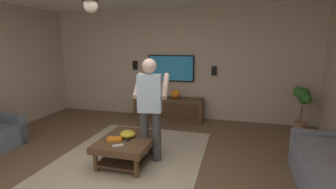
{
  "coord_description": "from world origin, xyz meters",
  "views": [
    {
      "loc": [
        -2.92,
        -1.45,
        1.86
      ],
      "look_at": [
        1.26,
        -0.31,
        0.97
      ],
      "focal_mm": 26.79,
      "sensor_mm": 36.0,
      "label": 1
    }
  ],
  "objects": [
    {
      "name": "wall_back_tv",
      "position": [
        3.22,
        0.0,
        1.34
      ],
      "size": [
        0.1,
        6.75,
        2.68
      ],
      "primitive_type": "cube",
      "color": "#BCA893",
      "rests_on": "ground"
    },
    {
      "name": "bowl",
      "position": [
        0.53,
        0.15,
        0.45
      ],
      "size": [
        0.24,
        0.24,
        0.11
      ],
      "primitive_type": "ellipsoid",
      "color": "gold",
      "rests_on": "coffee_table"
    },
    {
      "name": "person_standing",
      "position": [
        0.66,
        -0.19,
        0.93
      ],
      "size": [
        0.59,
        0.6,
        1.64
      ],
      "rotation": [
        0.0,
        0.0,
        0.16
      ],
      "color": "#3F3F3F",
      "rests_on": "ground"
    },
    {
      "name": "book",
      "position": [
        0.37,
        0.3,
        0.42
      ],
      "size": [
        0.22,
        0.26,
        0.04
      ],
      "primitive_type": "cube",
      "rotation": [
        0.0,
        0.0,
        1.91
      ],
      "color": "orange",
      "rests_on": "coffee_table"
    },
    {
      "name": "wall_speaker_right",
      "position": [
        3.14,
        1.08,
        1.3
      ],
      "size": [
        0.06,
        0.12,
        0.22
      ],
      "primitive_type": "cube",
      "color": "black"
    },
    {
      "name": "coffee_table",
      "position": [
        0.49,
        0.14,
        0.3
      ],
      "size": [
        1.0,
        0.8,
        0.4
      ],
      "color": "#513823",
      "rests_on": "ground"
    },
    {
      "name": "ceiling_fan",
      "position": [
        -0.22,
        0.22,
        2.36
      ],
      "size": [
        1.17,
        1.14,
        0.46
      ],
      "color": "#4C3828"
    },
    {
      "name": "wall_speaker_left",
      "position": [
        3.14,
        -0.94,
        1.22
      ],
      "size": [
        0.06,
        0.12,
        0.22
      ],
      "primitive_type": "cube",
      "color": "black"
    },
    {
      "name": "potted_plant_tall",
      "position": [
        2.75,
        -2.82,
        0.64
      ],
      "size": [
        0.43,
        0.33,
        0.97
      ],
      "color": "#9E6B4C",
      "rests_on": "ground"
    },
    {
      "name": "media_console",
      "position": [
        2.88,
        0.11,
        0.28
      ],
      "size": [
        0.45,
        1.7,
        0.55
      ],
      "rotation": [
        0.0,
        0.0,
        3.14
      ],
      "color": "#513823",
      "rests_on": "ground"
    },
    {
      "name": "remote_black",
      "position": [
        0.42,
        0.12,
        0.41
      ],
      "size": [
        0.14,
        0.14,
        0.02
      ],
      "primitive_type": "cube",
      "rotation": [
        0.0,
        0.0,
        0.77
      ],
      "color": "black",
      "rests_on": "coffee_table"
    },
    {
      "name": "area_rug",
      "position": [
        0.69,
        0.14,
        0.01
      ],
      "size": [
        2.78,
        2.29,
        0.01
      ],
      "primitive_type": "cube",
      "color": "tan",
      "rests_on": "ground"
    },
    {
      "name": "remote_white",
      "position": [
        0.17,
        0.14,
        0.41
      ],
      "size": [
        0.13,
        0.15,
        0.02
      ],
      "primitive_type": "cube",
      "rotation": [
        0.0,
        0.0,
        5.37
      ],
      "color": "white",
      "rests_on": "coffee_table"
    },
    {
      "name": "ground_plane",
      "position": [
        0.0,
        0.0,
        0.0
      ],
      "size": [
        7.86,
        7.86,
        0.0
      ],
      "primitive_type": "plane",
      "color": "brown"
    },
    {
      "name": "remote_grey",
      "position": [
        0.66,
        -0.03,
        0.41
      ],
      "size": [
        0.16,
        0.09,
        0.02
      ],
      "primitive_type": "cube",
      "rotation": [
        0.0,
        0.0,
        0.33
      ],
      "color": "slate",
      "rests_on": "coffee_table"
    },
    {
      "name": "tv",
      "position": [
        3.12,
        0.11,
        1.25
      ],
      "size": [
        0.05,
        1.16,
        0.65
      ],
      "rotation": [
        0.0,
        0.0,
        3.14
      ],
      "color": "black"
    },
    {
      "name": "vase_round",
      "position": [
        2.85,
        -0.06,
        0.66
      ],
      "size": [
        0.22,
        0.22,
        0.22
      ],
      "primitive_type": "sphere",
      "color": "orange",
      "rests_on": "media_console"
    }
  ]
}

